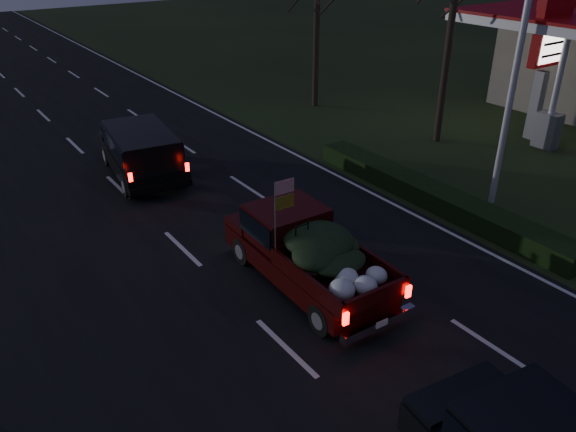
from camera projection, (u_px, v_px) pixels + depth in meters
ground at (286, 348)px, 11.85m from camera, size 120.00×120.00×0.00m
road_asphalt at (286, 348)px, 11.84m from camera, size 14.00×120.00×0.02m
hedge_row at (433, 195)px, 17.87m from camera, size 1.00×10.00×0.60m
light_pole at (524, 25)px, 15.63m from camera, size 0.50×0.90×9.16m
gas_price_pylon at (548, 46)px, 21.91m from camera, size 2.00×0.41×5.57m
gas_canopy at (557, 23)px, 23.39m from camera, size 7.10×6.10×4.88m
pickup_truck at (306, 248)px, 13.60m from camera, size 2.05×5.04×2.62m
lead_suv at (141, 148)px, 19.51m from camera, size 2.67×5.11×1.40m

